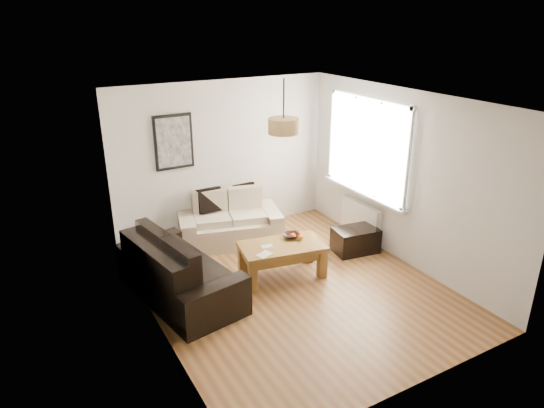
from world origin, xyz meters
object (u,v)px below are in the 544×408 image
sofa_leather (179,268)px  ottoman (355,240)px  coffee_table (282,260)px  loveseat_cream (229,219)px

sofa_leather → ottoman: 2.89m
sofa_leather → ottoman: (2.88, -0.12, -0.22)m
sofa_leather → ottoman: bearing=-102.4°
sofa_leather → ottoman: size_ratio=2.81×
coffee_table → ottoman: coffee_table is taller
coffee_table → ottoman: 1.41m
ottoman → coffee_table: bearing=-177.1°
loveseat_cream → coffee_table: bearing=-67.7°
sofa_leather → coffee_table: sofa_leather is taller
sofa_leather → coffee_table: bearing=-107.5°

